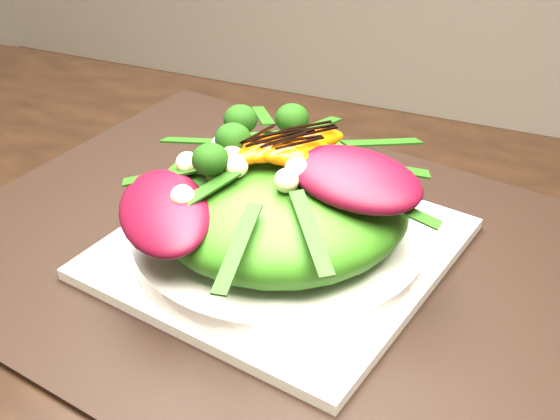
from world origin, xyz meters
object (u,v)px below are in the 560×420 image
at_px(placemat, 280,255).
at_px(plate_base, 280,248).
at_px(lettuce_mound, 280,202).
at_px(orange_segment, 285,139).
at_px(salad_bowl, 280,234).

height_order(placemat, plate_base, plate_base).
xyz_separation_m(lettuce_mound, orange_segment, (-0.01, 0.03, 0.04)).
bearing_deg(lettuce_mound, salad_bowl, 0.00).
bearing_deg(lettuce_mound, plate_base, 0.00).
bearing_deg(salad_bowl, lettuce_mound, 0.00).
relative_size(plate_base, lettuce_mound, 1.22).
height_order(plate_base, salad_bowl, salad_bowl).
relative_size(salad_bowl, lettuce_mound, 1.17).
bearing_deg(lettuce_mound, orange_segment, 103.86).
xyz_separation_m(plate_base, salad_bowl, (0.00, 0.00, 0.01)).
relative_size(plate_base, salad_bowl, 1.05).
bearing_deg(placemat, plate_base, 0.00).
xyz_separation_m(placemat, plate_base, (0.00, 0.00, 0.01)).
xyz_separation_m(plate_base, lettuce_mound, (0.00, 0.00, 0.05)).
relative_size(placemat, salad_bowl, 2.32).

